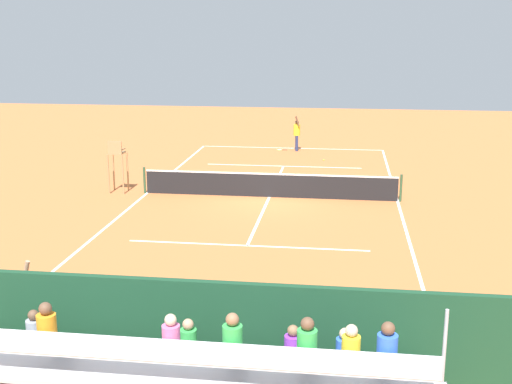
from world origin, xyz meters
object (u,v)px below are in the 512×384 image
Objects in this scene: courtside_bench at (271,339)px; tennis_player at (297,132)px; line_judge at (21,306)px; tennis_ball_near at (324,160)px; umpire_chair at (117,161)px; bleacher_stand at (177,368)px; equipment_bag at (177,353)px; tennis_racket at (280,150)px; tennis_net at (269,185)px.

courtside_bench is 23.56m from tennis_player.
line_judge reaches higher than courtside_bench.
tennis_player is at bearing -58.70° from tennis_ball_near.
umpire_chair is 13.61m from line_judge.
bleacher_stand is 10.07× the size of equipment_bag.
tennis_net is at bearing 93.27° from tennis_racket.
courtside_bench is (-7.74, 13.23, -0.76)m from umpire_chair.
umpire_chair is (6.39, -15.33, 0.34)m from bleacher_stand.
equipment_bag reaches higher than tennis_racket.
courtside_bench reaches higher than equipment_bag.
equipment_bag is 1.59× the size of tennis_racket.
bleacher_stand is (-0.19, 15.37, 0.47)m from tennis_net.
umpire_chair is 15.35m from courtside_bench.
tennis_racket is 3.65m from tennis_ball_near.
tennis_net is 13.36m from courtside_bench.
umpire_chair is 1.11× the size of line_judge.
tennis_ball_near is at bearing -94.25° from bleacher_stand.
tennis_net is 10.27m from tennis_player.
equipment_bag is at bearing 90.59° from tennis_racket.
tennis_net reaches higher than equipment_bag.
line_judge is (5.49, 21.06, 0.98)m from tennis_ball_near.
line_judge is (3.78, -1.97, 0.04)m from bleacher_stand.
umpire_chair reaches higher than line_judge.
tennis_racket is (0.24, -23.73, -0.16)m from equipment_bag.
equipment_bag is 23.73m from tennis_racket.
umpire_chair is at bearing -67.38° from bleacher_stand.
tennis_racket is 8.56× the size of tennis_ball_near.
tennis_ball_near is at bearing -96.08° from equipment_bag.
tennis_ball_near is 21.78m from line_judge.
courtside_bench is 23.70m from tennis_racket.
tennis_ball_near is 0.03× the size of line_judge.
line_judge is (3.00, 23.72, 1.00)m from tennis_racket.
bleacher_stand is at bearing 91.74° from tennis_racket.
tennis_racket is (2.13, -23.60, -0.54)m from courtside_bench.
line_judge is at bearing -27.54° from bleacher_stand.
tennis_ball_near is (-1.57, 2.59, -0.98)m from tennis_player.
umpire_chair is 12.19m from tennis_player.
tennis_net is at bearing -179.64° from umpire_chair.
tennis_ball_near reaches higher than tennis_racket.
tennis_net is 5.72× the size of courtside_bench.
tennis_racket is at bearing -97.22° from line_judge.
umpire_chair is at bearing 61.59° from tennis_racket.
equipment_bag is at bearing 3.89° from courtside_bench.
tennis_net is 15.38m from bleacher_stand.
tennis_player is (-0.32, -10.25, 0.51)m from tennis_net.
tennis_player is 3.19m from tennis_ball_near.
bleacher_stand reaches higher than equipment_bag.
tennis_net is at bearing 88.19° from tennis_player.
tennis_net reaches higher than tennis_ball_near.
tennis_racket is (-5.61, -10.37, -1.30)m from umpire_chair.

